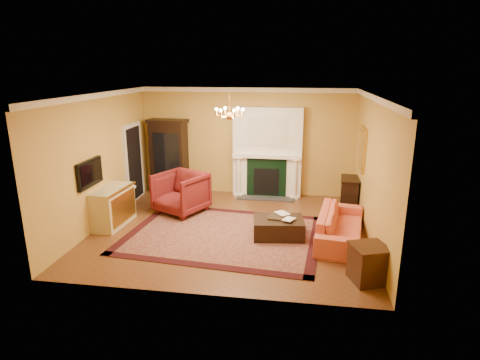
% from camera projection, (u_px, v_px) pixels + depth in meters
% --- Properties ---
extents(floor, '(6.00, 5.50, 0.02)m').
position_uv_depth(floor, '(230.00, 229.00, 9.10)').
color(floor, brown).
rests_on(floor, ground).
extents(ceiling, '(6.00, 5.50, 0.02)m').
position_uv_depth(ceiling, '(229.00, 94.00, 8.27)').
color(ceiling, white).
rests_on(ceiling, wall_back).
extents(wall_back, '(6.00, 0.02, 3.00)m').
position_uv_depth(wall_back, '(247.00, 142.00, 11.31)').
color(wall_back, gold).
rests_on(wall_back, floor).
extents(wall_front, '(6.00, 0.02, 3.00)m').
position_uv_depth(wall_front, '(198.00, 207.00, 6.06)').
color(wall_front, gold).
rests_on(wall_front, floor).
extents(wall_left, '(0.02, 5.50, 3.00)m').
position_uv_depth(wall_left, '(100.00, 160.00, 9.12)').
color(wall_left, gold).
rests_on(wall_left, floor).
extents(wall_right, '(0.02, 5.50, 3.00)m').
position_uv_depth(wall_right, '(374.00, 170.00, 8.25)').
color(wall_right, gold).
rests_on(wall_right, floor).
extents(fireplace, '(1.90, 0.70, 2.50)m').
position_uv_depth(fireplace, '(267.00, 154.00, 11.13)').
color(fireplace, white).
rests_on(fireplace, wall_back).
extents(crown_molding, '(6.00, 5.50, 0.12)m').
position_uv_depth(crown_molding, '(237.00, 94.00, 9.20)').
color(crown_molding, white).
rests_on(crown_molding, ceiling).
extents(doorway, '(0.08, 1.05, 2.10)m').
position_uv_depth(doorway, '(134.00, 162.00, 10.85)').
color(doorway, silver).
rests_on(doorway, wall_left).
extents(tv_panel, '(0.09, 0.95, 0.58)m').
position_uv_depth(tv_panel, '(90.00, 173.00, 8.58)').
color(tv_panel, black).
rests_on(tv_panel, wall_left).
extents(gilt_mirror, '(0.06, 0.76, 1.05)m').
position_uv_depth(gilt_mirror, '(362.00, 149.00, 9.55)').
color(gilt_mirror, gold).
rests_on(gilt_mirror, wall_right).
extents(chandelier, '(0.63, 0.55, 0.53)m').
position_uv_depth(chandelier, '(230.00, 113.00, 8.38)').
color(chandelier, gold).
rests_on(chandelier, ceiling).
extents(oriental_rug, '(4.39, 3.46, 0.02)m').
position_uv_depth(oriental_rug, '(223.00, 234.00, 8.77)').
color(oriental_rug, '#430E19').
rests_on(oriental_rug, floor).
extents(china_cabinet, '(1.07, 0.59, 2.03)m').
position_uv_depth(china_cabinet, '(169.00, 158.00, 11.51)').
color(china_cabinet, black).
rests_on(china_cabinet, floor).
extents(wingback_armchair, '(1.43, 1.40, 1.12)m').
position_uv_depth(wingback_armchair, '(181.00, 191.00, 10.00)').
color(wingback_armchair, maroon).
rests_on(wingback_armchair, floor).
extents(pedestal_table, '(0.37, 0.37, 0.67)m').
position_uv_depth(pedestal_table, '(129.00, 197.00, 10.05)').
color(pedestal_table, black).
rests_on(pedestal_table, floor).
extents(commode, '(0.63, 1.23, 0.89)m').
position_uv_depth(commode, '(112.00, 207.00, 9.21)').
color(commode, beige).
rests_on(commode, floor).
extents(coral_sofa, '(0.97, 2.28, 0.86)m').
position_uv_depth(coral_sofa, '(341.00, 221.00, 8.41)').
color(coral_sofa, '#D55343').
rests_on(coral_sofa, floor).
extents(end_table, '(0.69, 0.69, 0.62)m').
position_uv_depth(end_table, '(368.00, 265.00, 6.80)').
color(end_table, '#351E0E').
rests_on(end_table, floor).
extents(console_table, '(0.48, 0.76, 0.81)m').
position_uv_depth(console_table, '(349.00, 194.00, 10.22)').
color(console_table, black).
rests_on(console_table, floor).
extents(leather_ottoman, '(1.15, 0.90, 0.40)m').
position_uv_depth(leather_ottoman, '(278.00, 227.00, 8.62)').
color(leather_ottoman, black).
rests_on(leather_ottoman, oriental_rug).
extents(ottoman_tray, '(0.49, 0.40, 0.03)m').
position_uv_depth(ottoman_tray, '(279.00, 217.00, 8.61)').
color(ottoman_tray, black).
rests_on(ottoman_tray, leather_ottoman).
extents(book_a, '(0.20, 0.17, 0.31)m').
position_uv_depth(book_a, '(278.00, 208.00, 8.66)').
color(book_a, gray).
rests_on(book_a, ottoman_tray).
extents(book_b, '(0.19, 0.11, 0.28)m').
position_uv_depth(book_b, '(285.00, 213.00, 8.45)').
color(book_b, gray).
rests_on(book_b, ottoman_tray).
extents(topiary_left, '(0.16, 0.16, 0.44)m').
position_uv_depth(topiary_left, '(242.00, 144.00, 11.12)').
color(topiary_left, tan).
rests_on(topiary_left, fireplace).
extents(topiary_right, '(0.15, 0.15, 0.40)m').
position_uv_depth(topiary_right, '(290.00, 146.00, 10.93)').
color(topiary_right, tan).
rests_on(topiary_right, fireplace).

